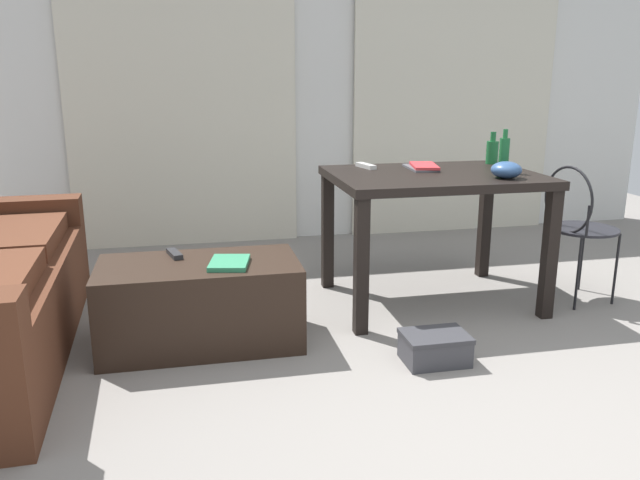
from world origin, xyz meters
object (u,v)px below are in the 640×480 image
object	(u,v)px
bottle_far	(504,154)
book_stack	(422,167)
bottle_near	(492,151)
wire_chair	(576,219)
bowl	(506,170)
magazine	(229,263)
craft_table	(433,191)
coffee_table	(200,303)
tv_remote_primary	(174,254)
shoebox	(435,348)
tv_remote_on_table	(366,166)

from	to	relation	value
bottle_far	book_stack	world-z (taller)	bottle_far
bottle_near	book_stack	distance (m)	0.54
wire_chair	bowl	size ratio (longest dim) A/B	4.95
bowl	magazine	world-z (taller)	bowl
bottle_far	book_stack	bearing A→B (deg)	149.23
wire_chair	bottle_near	distance (m)	0.68
craft_table	bottle_near	world-z (taller)	bottle_near
coffee_table	bottle_far	size ratio (longest dim) A/B	3.97
bowl	tv_remote_primary	distance (m)	1.87
book_stack	tv_remote_primary	size ratio (longest dim) A/B	1.85
wire_chair	book_stack	bearing A→B (deg)	158.09
coffee_table	book_stack	bearing A→B (deg)	20.20
shoebox	tv_remote_primary	bearing A→B (deg)	153.03
tv_remote_on_table	magazine	world-z (taller)	tv_remote_on_table
bowl	bottle_far	bearing A→B (deg)	66.94
craft_table	bottle_far	distance (m)	0.46
tv_remote_on_table	shoebox	bearing A→B (deg)	-101.26
shoebox	bowl	bearing A→B (deg)	42.09
magazine	bottle_near	bearing A→B (deg)	33.83
tv_remote_on_table	coffee_table	bearing A→B (deg)	-162.58
shoebox	craft_table	bearing A→B (deg)	70.28
book_stack	bowl	bearing A→B (deg)	-52.60
shoebox	bottle_near	bearing A→B (deg)	54.00
coffee_table	tv_remote_primary	xyz separation A→B (m)	(-0.12, 0.15, 0.23)
coffee_table	bottle_far	distance (m)	1.93
wire_chair	tv_remote_on_table	bearing A→B (deg)	158.39
craft_table	shoebox	xyz separation A→B (m)	(-0.29, -0.82, -0.61)
coffee_table	bottle_far	world-z (taller)	bottle_far
wire_chair	book_stack	size ratio (longest dim) A/B	2.65
bottle_near	shoebox	world-z (taller)	bottle_near
bottle_far	tv_remote_primary	size ratio (longest dim) A/B	1.48
bottle_far	magazine	bearing A→B (deg)	-168.18
tv_remote_on_table	tv_remote_primary	xyz separation A→B (m)	(-1.17, -0.48, -0.36)
bowl	shoebox	bearing A→B (deg)	-137.91
shoebox	magazine	bearing A→B (deg)	157.41
tv_remote_primary	magazine	world-z (taller)	tv_remote_primary
craft_table	bottle_near	size ratio (longest dim) A/B	5.88
wire_chair	bottle_far	world-z (taller)	bottle_far
wire_chair	bowl	xyz separation A→B (m)	(-0.53, -0.08, 0.32)
tv_remote_on_table	magazine	bearing A→B (deg)	-155.43
bottle_far	wire_chair	bearing A→B (deg)	-12.76
coffee_table	book_stack	xyz separation A→B (m)	(1.38, 0.51, 0.59)
coffee_table	bowl	distance (m)	1.82
bowl	tv_remote_primary	xyz separation A→B (m)	(-1.83, 0.07, -0.39)
wire_chair	shoebox	distance (m)	1.38
bowl	magazine	size ratio (longest dim) A/B	0.69
bowl	wire_chair	bearing A→B (deg)	9.14
book_stack	bottle_near	bearing A→B (deg)	13.99
craft_table	bowl	world-z (taller)	bowl
shoebox	wire_chair	bearing A→B (deg)	29.21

